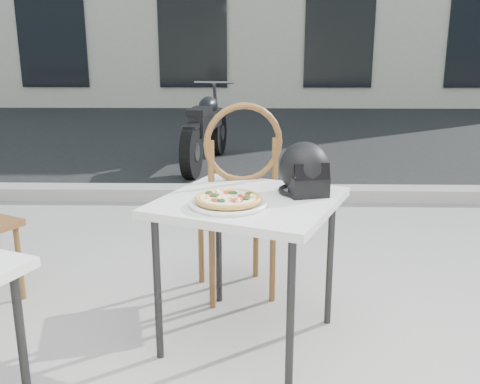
{
  "coord_description": "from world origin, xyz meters",
  "views": [
    {
      "loc": [
        -0.33,
        -1.92,
        1.4
      ],
      "look_at": [
        -0.38,
        0.38,
        0.78
      ],
      "focal_mm": 40.0,
      "sensor_mm": 36.0,
      "label": 1
    }
  ],
  "objects_px": {
    "cafe_table_main": "(249,212)",
    "helmet": "(304,171)",
    "cafe_chair_main": "(239,192)",
    "motorcycle": "(206,130)",
    "plate": "(228,204)",
    "pizza": "(228,198)"
  },
  "relations": [
    {
      "from": "cafe_table_main",
      "to": "helmet",
      "type": "bearing_deg",
      "value": 19.5
    },
    {
      "from": "helmet",
      "to": "cafe_table_main",
      "type": "bearing_deg",
      "value": -175.07
    },
    {
      "from": "plate",
      "to": "motorcycle",
      "type": "distance_m",
      "value": 4.24
    },
    {
      "from": "cafe_table_main",
      "to": "motorcycle",
      "type": "height_order",
      "value": "motorcycle"
    },
    {
      "from": "pizza",
      "to": "cafe_chair_main",
      "type": "relative_size",
      "value": 0.27
    },
    {
      "from": "pizza",
      "to": "cafe_table_main",
      "type": "bearing_deg",
      "value": 54.22
    },
    {
      "from": "cafe_table_main",
      "to": "motorcycle",
      "type": "distance_m",
      "value": 4.12
    },
    {
      "from": "pizza",
      "to": "motorcycle",
      "type": "xyz_separation_m",
      "value": [
        -0.45,
        4.2,
        -0.33
      ]
    },
    {
      "from": "helmet",
      "to": "cafe_chair_main",
      "type": "distance_m",
      "value": 0.53
    },
    {
      "from": "helmet",
      "to": "cafe_chair_main",
      "type": "bearing_deg",
      "value": 116.01
    },
    {
      "from": "cafe_chair_main",
      "to": "motorcycle",
      "type": "distance_m",
      "value": 3.65
    },
    {
      "from": "cafe_table_main",
      "to": "plate",
      "type": "bearing_deg",
      "value": -125.75
    },
    {
      "from": "cafe_table_main",
      "to": "cafe_chair_main",
      "type": "bearing_deg",
      "value": 97.31
    },
    {
      "from": "helmet",
      "to": "cafe_chair_main",
      "type": "xyz_separation_m",
      "value": [
        -0.32,
        0.37,
        -0.21
      ]
    },
    {
      "from": "pizza",
      "to": "helmet",
      "type": "bearing_deg",
      "value": 31.92
    },
    {
      "from": "helmet",
      "to": "motorcycle",
      "type": "xyz_separation_m",
      "value": [
        -0.8,
        3.98,
        -0.4
      ]
    },
    {
      "from": "motorcycle",
      "to": "cafe_table_main",
      "type": "bearing_deg",
      "value": -73.85
    },
    {
      "from": "plate",
      "to": "cafe_chair_main",
      "type": "distance_m",
      "value": 0.6
    },
    {
      "from": "cafe_table_main",
      "to": "pizza",
      "type": "xyz_separation_m",
      "value": [
        -0.09,
        -0.13,
        0.1
      ]
    },
    {
      "from": "plate",
      "to": "cafe_chair_main",
      "type": "bearing_deg",
      "value": 86.93
    },
    {
      "from": "pizza",
      "to": "cafe_chair_main",
      "type": "height_order",
      "value": "cafe_chair_main"
    },
    {
      "from": "cafe_chair_main",
      "to": "motorcycle",
      "type": "height_order",
      "value": "cafe_chair_main"
    }
  ]
}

